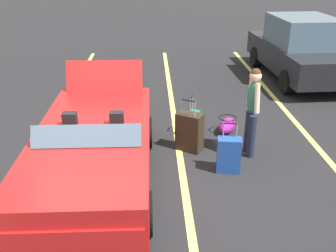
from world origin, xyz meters
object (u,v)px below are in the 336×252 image
at_px(suitcase_large_black, 190,132).
at_px(parked_sedan_near, 299,49).
at_px(convertible_car, 92,156).
at_px(suitcase_medium_bright, 229,155).
at_px(suitcase_small_carryon, 194,124).
at_px(traveler_person, 252,108).
at_px(duffel_bag, 227,125).

relative_size(suitcase_large_black, parked_sedan_near, 0.23).
height_order(convertible_car, suitcase_medium_bright, convertible_car).
height_order(suitcase_small_carryon, parked_sedan_near, parked_sedan_near).
distance_m(suitcase_small_carryon, traveler_person, 1.45).
distance_m(convertible_car, suitcase_medium_bright, 2.29).
relative_size(suitcase_large_black, suitcase_small_carryon, 1.24).
bearing_deg(duffel_bag, traveler_person, 13.20).
height_order(convertible_car, suitcase_large_black, convertible_car).
bearing_deg(duffel_bag, suitcase_medium_bright, -9.99).
relative_size(suitcase_medium_bright, duffel_bag, 1.25).
relative_size(suitcase_medium_bright, traveler_person, 0.54).
xyz_separation_m(suitcase_medium_bright, suitcase_small_carryon, (-1.48, -0.44, -0.06)).
height_order(suitcase_large_black, duffel_bag, suitcase_large_black).
xyz_separation_m(suitcase_large_black, duffel_bag, (-0.74, 0.87, -0.21)).
distance_m(suitcase_small_carryon, duffel_bag, 0.73).
bearing_deg(parked_sedan_near, suitcase_medium_bright, 147.51).
bearing_deg(duffel_bag, suitcase_small_carryon, -82.64).
bearing_deg(parked_sedan_near, convertible_car, 135.08).
bearing_deg(suitcase_large_black, suitcase_medium_bright, -112.76).
bearing_deg(convertible_car, suitcase_small_carryon, 137.56).
height_order(suitcase_large_black, traveler_person, traveler_person).
bearing_deg(parked_sedan_near, duffel_bag, 140.88).
bearing_deg(traveler_person, duffel_bag, -79.01).
distance_m(suitcase_medium_bright, duffel_bag, 1.60).
xyz_separation_m(traveler_person, parked_sedan_near, (-4.75, 2.58, -0.04)).
xyz_separation_m(suitcase_small_carryon, traveler_person, (0.87, 0.95, 0.68)).
bearing_deg(suitcase_medium_bright, suitcase_small_carryon, -155.38).
distance_m(traveler_person, parked_sedan_near, 5.40).
bearing_deg(suitcase_large_black, convertible_car, 160.10).
xyz_separation_m(suitcase_medium_bright, parked_sedan_near, (-5.35, 3.08, 0.58)).
xyz_separation_m(convertible_car, parked_sedan_near, (-5.82, 5.31, 0.30)).
height_order(suitcase_small_carryon, duffel_bag, suitcase_small_carryon).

